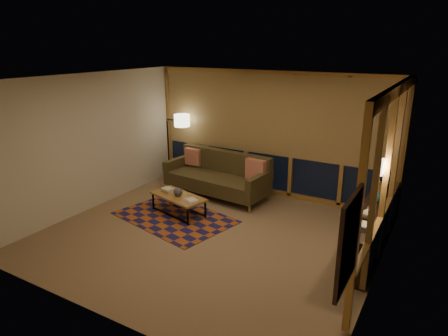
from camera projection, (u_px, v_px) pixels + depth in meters
The scene contains 21 objects.
floor at pixel (210, 235), 7.01m from camera, with size 5.50×5.00×0.01m, color #978059.
ceiling at pixel (208, 79), 6.20m from camera, with size 5.50×5.00×0.01m, color white.
walls at pixel (209, 162), 6.61m from camera, with size 5.51×5.01×2.70m.
window_wall_back at pixel (269, 134), 8.62m from camera, with size 5.30×0.16×2.60m, color olive, non-canonical shape.
window_wall_right at pixel (386, 178), 5.82m from camera, with size 0.16×3.70×2.60m, color olive, non-canonical shape.
wall_art at pixel (348, 241), 3.76m from camera, with size 0.06×0.74×0.94m, color #EA552F, non-canonical shape.
wall_sconce at pixel (382, 167), 5.67m from camera, with size 0.12×0.18×0.22m, color #F5E5BE, non-canonical shape.
sofa at pixel (216, 175), 8.71m from camera, with size 2.29×0.93×0.94m, color #483C22, non-canonical shape.
pillow_left at pixel (193, 159), 9.28m from camera, with size 0.39×0.13×0.39m, color #B21E0F, non-canonical shape.
pillow_right at pixel (256, 171), 8.33m from camera, with size 0.44×0.15×0.44m, color #B21E0F, non-canonical shape.
area_rug at pixel (175, 217), 7.73m from camera, with size 2.19×1.46×0.01m, color #9F4C1D.
coffee_table at pixel (179, 205), 7.85m from camera, with size 1.16×0.53×0.39m, color olive, non-canonical shape.
book_stack_a at pixel (168, 189), 8.01m from camera, with size 0.27×0.21×0.08m, color beige, non-canonical shape.
book_stack_b at pixel (191, 201), 7.48m from camera, with size 0.25×0.20×0.05m, color beige, non-canonical shape.
ceramic_pot at pixel (178, 192), 7.75m from camera, with size 0.17×0.17×0.17m, color black.
floor_lamp at pixel (168, 147), 9.59m from camera, with size 0.56×0.36×1.67m, color black, non-canonical shape.
bookshelf at pixel (370, 227), 6.55m from camera, with size 0.40×2.73×0.68m, color #331E17, non-canonical shape.
basket at pixel (381, 188), 7.11m from camera, with size 0.23×0.23×0.17m, color #B28245.
teal_bowl at pixel (377, 197), 6.70m from camera, with size 0.15×0.15×0.15m, color #1A7770.
vase at pixel (368, 212), 6.06m from camera, with size 0.18×0.18×0.19m, color #C0AF93.
shelf_book_stack at pixel (362, 226), 5.75m from camera, with size 0.17×0.24×0.07m, color beige, non-canonical shape.
Camera 1 is at (3.39, -5.36, 3.23)m, focal length 32.00 mm.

